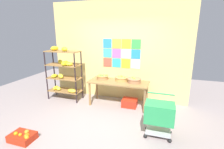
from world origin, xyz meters
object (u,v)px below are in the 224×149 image
Objects in this scene: display_table at (118,84)px; fruit_basket_back_left at (102,77)px; fruit_basket_back_right at (121,78)px; shopping_cart at (159,114)px; orange_crate_foreground at (23,137)px; banana_shelf_unit at (63,70)px; fruit_basket_centre at (134,80)px; produce_crate_under_table at (130,103)px.

fruit_basket_back_left is (-0.51, 0.08, 0.16)m from display_table.
fruit_basket_back_right is 1.73m from shopping_cart.
fruit_basket_back_left is 2.49m from orange_crate_foreground.
banana_shelf_unit is at bearing 152.40° from shopping_cart.
orange_crate_foreground is (0.40, -2.07, -0.86)m from banana_shelf_unit.
shopping_cart is (1.18, -1.17, -0.13)m from display_table.
fruit_basket_back_right is at bearing 123.99° from shopping_cart.
display_table is at bearing 2.75° from banana_shelf_unit.
display_table is at bearing -177.80° from fruit_basket_centre.
shopping_cart is (1.13, -1.29, -0.28)m from fruit_basket_back_right.
produce_crate_under_table is at bearing 52.07° from orange_crate_foreground.
display_table is at bearing -8.47° from fruit_basket_back_left.
fruit_basket_back_right reaches higher than orange_crate_foreground.
banana_shelf_unit is 1.26m from fruit_basket_back_left.
fruit_basket_centre reaches higher than display_table.
fruit_basket_back_left is at bearing 171.53° from display_table.
fruit_basket_centre is 0.92× the size of produce_crate_under_table.
fruit_basket_back_left reaches higher than produce_crate_under_table.
fruit_basket_back_left is 0.57m from fruit_basket_back_right.
banana_shelf_unit is at bearing -177.36° from fruit_basket_centre.
produce_crate_under_table is at bearing 118.45° from shopping_cart.
fruit_basket_back_left is (1.24, 0.16, -0.15)m from banana_shelf_unit.
fruit_basket_back_left is at bearing 136.37° from shopping_cart.
orange_crate_foreground is 0.55× the size of shopping_cart.
display_table is 4.41× the size of fruit_basket_centre.
shopping_cart is (0.74, -1.19, -0.29)m from fruit_basket_centre.
fruit_basket_back_left reaches higher than shopping_cart.
display_table is 0.47m from fruit_basket_centre.
banana_shelf_unit reaches higher than fruit_basket_centre.
fruit_basket_back_right is 0.44× the size of shopping_cart.
orange_crate_foreground is at bearing -166.16° from shopping_cart.
fruit_basket_back_left is 0.93× the size of fruit_basket_back_right.
produce_crate_under_table reaches higher than orange_crate_foreground.
fruit_basket_centre is (0.44, 0.02, 0.16)m from display_table.
produce_crate_under_table is (0.28, -0.10, -0.67)m from fruit_basket_back_right.
display_table is at bearing -116.29° from fruit_basket_back_right.
display_table is 0.54m from fruit_basket_back_left.
shopping_cart reaches higher than orange_crate_foreground.
fruit_basket_centre is at bearing 50.38° from orange_crate_foreground.
banana_shelf_unit is 4.69× the size of fruit_basket_back_left.
fruit_basket_centre is at bearing 114.67° from shopping_cart.
produce_crate_under_table is (-0.11, -0.01, -0.68)m from fruit_basket_centre.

